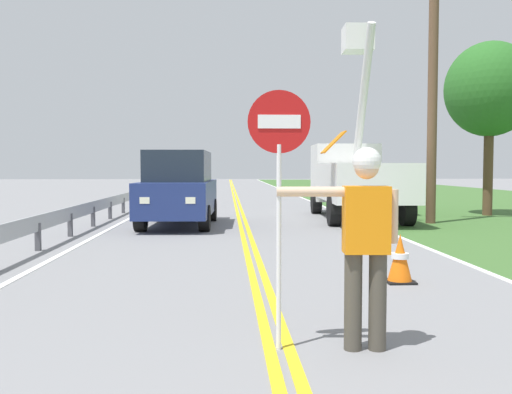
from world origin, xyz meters
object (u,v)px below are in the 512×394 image
(flagger_worker, at_px, (365,235))
(utility_pole_near, at_px, (433,73))
(stop_sign_paddle, at_px, (279,160))
(traffic_cone_lead, at_px, (400,259))
(oncoming_suv_nearest, at_px, (179,188))
(utility_bucket_truck, at_px, (354,174))
(roadside_tree_verge, at_px, (490,90))

(flagger_worker, height_order, utility_pole_near, utility_pole_near)
(stop_sign_paddle, relative_size, traffic_cone_lead, 3.33)
(oncoming_suv_nearest, bearing_deg, stop_sign_paddle, -80.60)
(utility_bucket_truck, xyz_separation_m, utility_pole_near, (1.86, -1.86, 2.96))
(oncoming_suv_nearest, height_order, roadside_tree_verge, roadside_tree_verge)
(flagger_worker, bearing_deg, utility_bucket_truck, 77.48)
(utility_pole_near, bearing_deg, stop_sign_paddle, -116.29)
(flagger_worker, distance_m, roadside_tree_verge, 16.13)
(flagger_worker, distance_m, utility_pole_near, 12.67)
(utility_pole_near, bearing_deg, traffic_cone_lead, -112.93)
(utility_pole_near, relative_size, roadside_tree_verge, 1.43)
(utility_bucket_truck, relative_size, oncoming_suv_nearest, 1.48)
(oncoming_suv_nearest, distance_m, traffic_cone_lead, 8.93)
(utility_bucket_truck, bearing_deg, roadside_tree_verge, 8.30)
(traffic_cone_lead, bearing_deg, utility_pole_near, 67.07)
(flagger_worker, height_order, roadside_tree_verge, roadside_tree_verge)
(traffic_cone_lead, bearing_deg, flagger_worker, -113.09)
(stop_sign_paddle, distance_m, utility_bucket_truck, 13.58)
(stop_sign_paddle, bearing_deg, utility_bucket_truck, 74.27)
(utility_bucket_truck, bearing_deg, utility_pole_near, -45.10)
(oncoming_suv_nearest, height_order, traffic_cone_lead, oncoming_suv_nearest)
(flagger_worker, bearing_deg, roadside_tree_verge, 60.87)
(traffic_cone_lead, bearing_deg, roadside_tree_verge, 59.37)
(stop_sign_paddle, xyz_separation_m, utility_pole_near, (5.53, 11.20, 2.68))
(oncoming_suv_nearest, relative_size, traffic_cone_lead, 6.67)
(utility_pole_near, bearing_deg, flagger_worker, -112.97)
(utility_pole_near, height_order, roadside_tree_verge, utility_pole_near)
(utility_bucket_truck, distance_m, utility_pole_near, 3.96)
(utility_pole_near, distance_m, roadside_tree_verge, 3.89)
(stop_sign_paddle, relative_size, roadside_tree_verge, 0.39)
(oncoming_suv_nearest, xyz_separation_m, traffic_cone_lead, (3.81, -8.05, -0.72))
(utility_bucket_truck, relative_size, roadside_tree_verge, 1.17)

